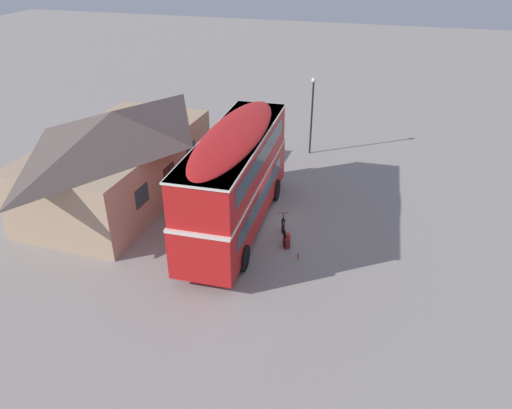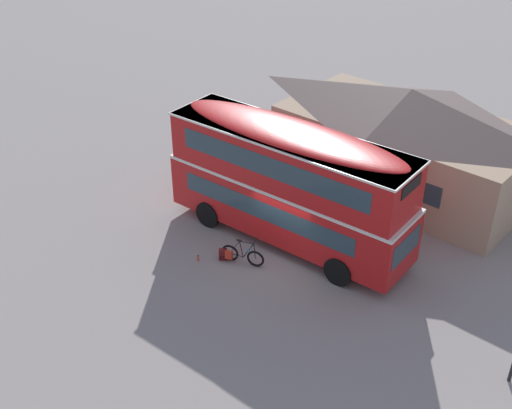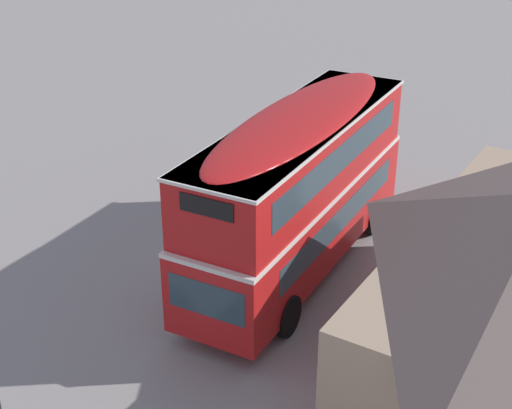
% 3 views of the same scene
% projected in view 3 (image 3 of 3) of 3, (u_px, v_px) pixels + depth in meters
% --- Properties ---
extents(ground_plane, '(120.00, 120.00, 0.00)m').
position_uv_depth(ground_plane, '(255.00, 267.00, 21.82)').
color(ground_plane, gray).
extents(double_decker_bus, '(9.99, 2.89, 4.79)m').
position_uv_depth(double_decker_bus, '(299.00, 185.00, 20.63)').
color(double_decker_bus, black).
rests_on(double_decker_bus, ground).
extents(touring_bicycle, '(1.64, 0.78, 1.05)m').
position_uv_depth(touring_bicycle, '(234.00, 231.00, 22.99)').
color(touring_bicycle, black).
rests_on(touring_bicycle, ground).
extents(backpack_on_ground, '(0.37, 0.35, 0.50)m').
position_uv_depth(backpack_on_ground, '(238.00, 224.00, 23.68)').
color(backpack_on_ground, maroon).
rests_on(backpack_on_ground, ground).
extents(water_bottle_red_squeeze, '(0.07, 0.07, 0.26)m').
position_uv_depth(water_bottle_red_squeeze, '(232.00, 214.00, 24.55)').
color(water_bottle_red_squeeze, '#D84C33').
rests_on(water_bottle_red_squeeze, ground).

